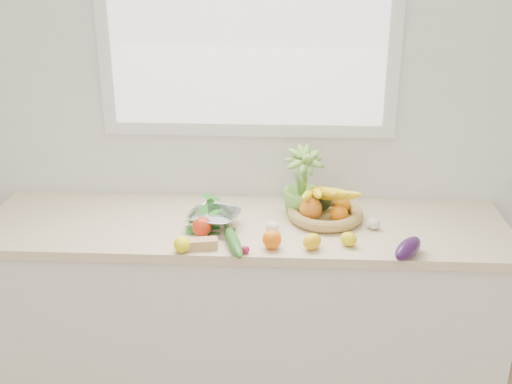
# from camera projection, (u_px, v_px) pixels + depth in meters

# --- Properties ---
(back_wall) EXTENTS (4.50, 0.02, 2.70)m
(back_wall) POSITION_uv_depth(u_px,v_px,m) (249.00, 102.00, 2.85)
(back_wall) COLOR white
(back_wall) RESTS_ON ground
(counter_cabinet) EXTENTS (2.20, 0.58, 0.86)m
(counter_cabinet) POSITION_uv_depth(u_px,v_px,m) (245.00, 316.00, 2.92)
(counter_cabinet) COLOR silver
(counter_cabinet) RESTS_ON ground
(countertop) EXTENTS (2.24, 0.62, 0.04)m
(countertop) POSITION_uv_depth(u_px,v_px,m) (245.00, 227.00, 2.75)
(countertop) COLOR beige
(countertop) RESTS_ON counter_cabinet
(window_frame) EXTENTS (1.30, 0.03, 1.10)m
(window_frame) POSITION_uv_depth(u_px,v_px,m) (248.00, 9.00, 2.68)
(window_frame) COLOR white
(window_frame) RESTS_ON back_wall
(window_pane) EXTENTS (1.18, 0.01, 0.98)m
(window_pane) POSITION_uv_depth(u_px,v_px,m) (248.00, 10.00, 2.66)
(window_pane) COLOR white
(window_pane) RESTS_ON window_frame
(orange_loose) EXTENTS (0.09, 0.09, 0.08)m
(orange_loose) POSITION_uv_depth(u_px,v_px,m) (272.00, 239.00, 2.50)
(orange_loose) COLOR orange
(orange_loose) RESTS_ON countertop
(lemon_a) EXTENTS (0.08, 0.09, 0.06)m
(lemon_a) POSITION_uv_depth(u_px,v_px,m) (182.00, 244.00, 2.48)
(lemon_a) COLOR yellow
(lemon_a) RESTS_ON countertop
(lemon_b) EXTENTS (0.10, 0.10, 0.06)m
(lemon_b) POSITION_uv_depth(u_px,v_px,m) (312.00, 241.00, 2.50)
(lemon_b) COLOR #F6B00D
(lemon_b) RESTS_ON countertop
(lemon_c) EXTENTS (0.09, 0.09, 0.06)m
(lemon_c) POSITION_uv_depth(u_px,v_px,m) (349.00, 239.00, 2.53)
(lemon_c) COLOR #DAC70B
(lemon_c) RESTS_ON countertop
(apple) EXTENTS (0.10, 0.10, 0.08)m
(apple) POSITION_uv_depth(u_px,v_px,m) (202.00, 227.00, 2.61)
(apple) COLOR red
(apple) RESTS_ON countertop
(ginger) EXTENTS (0.13, 0.07, 0.04)m
(ginger) POSITION_uv_depth(u_px,v_px,m) (202.00, 244.00, 2.51)
(ginger) COLOR tan
(ginger) RESTS_ON countertop
(garlic_a) EXTENTS (0.06, 0.06, 0.05)m
(garlic_a) POSITION_uv_depth(u_px,v_px,m) (373.00, 223.00, 2.67)
(garlic_a) COLOR silver
(garlic_a) RESTS_ON countertop
(garlic_b) EXTENTS (0.07, 0.07, 0.05)m
(garlic_b) POSITION_uv_depth(u_px,v_px,m) (338.00, 215.00, 2.75)
(garlic_b) COLOR silver
(garlic_b) RESTS_ON countertop
(garlic_c) EXTENTS (0.06, 0.06, 0.05)m
(garlic_c) POSITION_uv_depth(u_px,v_px,m) (272.00, 227.00, 2.64)
(garlic_c) COLOR white
(garlic_c) RESTS_ON countertop
(eggplant) EXTENTS (0.16, 0.19, 0.07)m
(eggplant) POSITION_uv_depth(u_px,v_px,m) (408.00, 249.00, 2.44)
(eggplant) COLOR #2E103B
(eggplant) RESTS_ON countertop
(cucumber) EXTENTS (0.12, 0.27, 0.05)m
(cucumber) POSITION_uv_depth(u_px,v_px,m) (233.00, 242.00, 2.51)
(cucumber) COLOR #2A5E1B
(cucumber) RESTS_ON countertop
(radish) EXTENTS (0.04, 0.04, 0.03)m
(radish) POSITION_uv_depth(u_px,v_px,m) (246.00, 250.00, 2.47)
(radish) COLOR #B81741
(radish) RESTS_ON countertop
(potted_herb) EXTENTS (0.22, 0.22, 0.32)m
(potted_herb) POSITION_uv_depth(u_px,v_px,m) (303.00, 183.00, 2.77)
(potted_herb) COLOR #659C38
(potted_herb) RESTS_ON countertop
(fruit_basket) EXTENTS (0.43, 0.43, 0.18)m
(fruit_basket) POSITION_uv_depth(u_px,v_px,m) (325.00, 209.00, 2.75)
(fruit_basket) COLOR tan
(fruit_basket) RESTS_ON countertop
(colander_with_spinach) EXTENTS (0.26, 0.26, 0.11)m
(colander_with_spinach) POSITION_uv_depth(u_px,v_px,m) (215.00, 214.00, 2.68)
(colander_with_spinach) COLOR silver
(colander_with_spinach) RESTS_ON countertop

